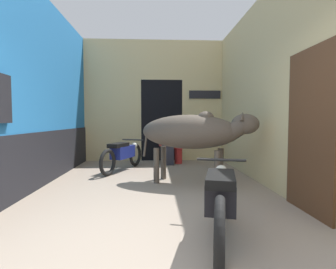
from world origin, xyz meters
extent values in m
plane|color=gray|center=(0.00, 0.00, 0.00)|extent=(30.00, 30.00, 0.00)
cube|color=#236BAD|center=(-2.09, 2.72, 1.75)|extent=(0.18, 5.44, 3.50)
cube|color=black|center=(-1.99, 2.72, 0.49)|extent=(0.03, 5.44, 0.98)
cube|color=#D1BC84|center=(0.00, 5.53, 2.93)|extent=(4.00, 0.18, 1.15)
cube|color=#D1BC84|center=(-1.19, 5.53, 1.18)|extent=(1.63, 0.18, 2.36)
cube|color=#D1BC84|center=(1.42, 5.53, 1.18)|extent=(1.17, 0.18, 2.36)
cube|color=black|center=(0.23, 5.89, 1.18)|extent=(1.20, 0.90, 2.36)
cube|color=black|center=(1.49, 5.42, 1.93)|extent=(0.92, 0.03, 0.23)
cube|color=#D1BC84|center=(2.09, 2.72, 1.75)|extent=(0.18, 5.44, 3.50)
cube|color=#51331E|center=(1.99, 0.98, 1.05)|extent=(0.05, 1.00, 2.10)
ellipsoid|color=#4C4238|center=(0.65, 2.61, 0.97)|extent=(1.96, 1.34, 0.63)
ellipsoid|color=#4C4238|center=(0.95, 2.49, 1.23)|extent=(0.38, 0.36, 0.23)
cylinder|color=#4C4238|center=(1.43, 2.28, 1.02)|extent=(0.50, 0.44, 0.42)
ellipsoid|color=#4C4238|center=(1.58, 2.22, 1.12)|extent=(0.55, 0.46, 0.35)
cylinder|color=#4C4238|center=(-0.16, 2.96, 0.76)|extent=(0.13, 0.09, 0.60)
cylinder|color=#4C4238|center=(1.25, 2.56, 0.33)|extent=(0.11, 0.11, 0.66)
cylinder|color=#4C4238|center=(1.11, 2.22, 0.33)|extent=(0.11, 0.11, 0.66)
cylinder|color=#4C4238|center=(0.20, 3.01, 0.33)|extent=(0.11, 0.11, 0.66)
cylinder|color=#4C4238|center=(0.05, 2.67, 0.33)|extent=(0.11, 0.11, 0.66)
cone|color=#473D33|center=(1.59, 2.35, 1.25)|extent=(0.12, 0.15, 0.19)
cone|color=#473D33|center=(1.49, 2.12, 1.25)|extent=(0.12, 0.15, 0.19)
torus|color=black|center=(0.52, -0.27, 0.30)|extent=(0.23, 0.61, 0.61)
torus|color=black|center=(0.86, 1.00, 0.30)|extent=(0.23, 0.61, 0.61)
cube|color=black|center=(0.69, 0.36, 0.46)|extent=(0.45, 0.77, 0.28)
cube|color=black|center=(0.64, 0.17, 0.64)|extent=(0.40, 0.62, 0.09)
cylinder|color=black|center=(0.82, 0.86, 0.71)|extent=(0.57, 0.18, 0.03)
sphere|color=silver|center=(0.84, 0.95, 0.56)|extent=(0.15, 0.15, 0.15)
torus|color=black|center=(-0.98, 3.34, 0.29)|extent=(0.30, 0.57, 0.58)
torus|color=black|center=(-0.48, 4.53, 0.29)|extent=(0.30, 0.57, 0.58)
cube|color=navy|center=(-0.73, 3.94, 0.44)|extent=(0.53, 0.76, 0.28)
cube|color=black|center=(-0.80, 3.76, 0.62)|extent=(0.46, 0.62, 0.09)
cylinder|color=black|center=(-0.53, 4.40, 0.69)|extent=(0.55, 0.25, 0.03)
sphere|color=silver|center=(-0.50, 4.48, 0.54)|extent=(0.15, 0.15, 0.15)
cube|color=#282833|center=(0.36, 4.65, 0.22)|extent=(0.32, 0.14, 0.45)
cube|color=#282833|center=(0.36, 4.74, 0.50)|extent=(0.32, 0.32, 0.11)
cube|color=maroon|center=(0.36, 4.81, 0.74)|extent=(0.45, 0.20, 0.49)
sphere|color=#937051|center=(0.36, 4.81, 1.09)|extent=(0.20, 0.20, 0.20)
cylinder|color=red|center=(0.67, 4.87, 0.21)|extent=(0.21, 0.21, 0.41)
cylinder|color=red|center=(0.67, 4.87, 0.43)|extent=(0.30, 0.30, 0.04)
camera|label=1|loc=(0.02, -2.23, 1.19)|focal=28.00mm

